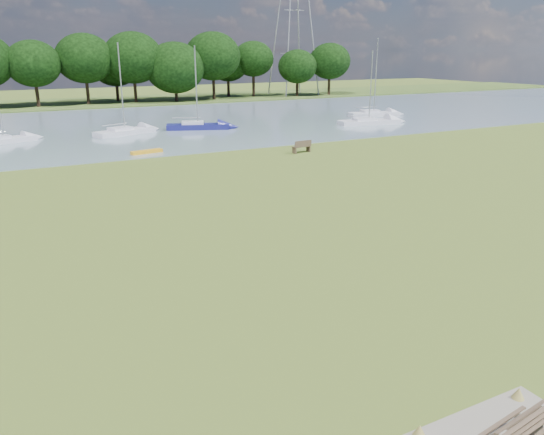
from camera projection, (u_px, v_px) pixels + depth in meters
name	position (u px, v px, depth m)	size (l,w,h in m)	color
ground	(244.00, 249.00, 23.11)	(220.00, 220.00, 0.00)	olive
river	(85.00, 129.00, 58.60)	(220.00, 40.00, 0.10)	gray
far_bank	(54.00, 105.00, 83.96)	(220.00, 20.00, 0.40)	#4C6626
riverbank_bench	(302.00, 146.00, 44.64)	(1.75, 0.69, 1.05)	brown
kayak	(147.00, 152.00, 44.26)	(2.68, 0.62, 0.27)	orange
sailboat_1	(373.00, 112.00, 68.75)	(6.78, 3.09, 9.74)	silver
sailboat_2	(197.00, 124.00, 57.59)	(6.93, 4.03, 8.71)	navy
sailboat_3	(368.00, 120.00, 61.60)	(7.49, 3.21, 8.25)	silver
sailboat_5	(124.00, 130.00, 53.97)	(6.64, 4.12, 8.96)	silver
sailboat_6	(3.00, 138.00, 49.03)	(5.87, 3.50, 7.49)	silver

